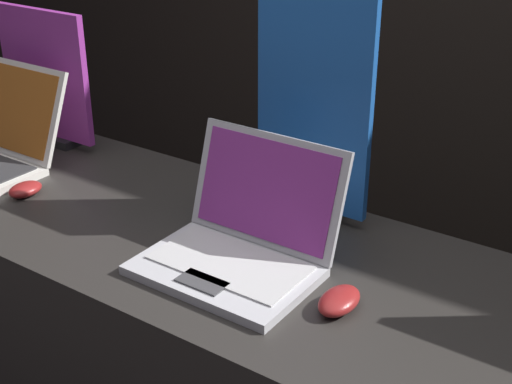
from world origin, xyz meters
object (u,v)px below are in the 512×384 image
Objects in this scene: mouse_front at (25,189)px; mouse_middle at (339,301)px; promo_stand_front at (46,81)px; promo_stand_middle at (313,114)px; laptop_middle at (241,238)px.

mouse_front is 0.82× the size of mouse_middle.
promo_stand_front reaches higher than mouse_front.
promo_stand_middle reaches higher than mouse_front.
mouse_front is 0.23× the size of promo_stand_front.
promo_stand_middle is (0.00, 0.28, 0.19)m from laptop_middle.
mouse_middle is (0.90, 0.01, 0.00)m from mouse_front.
promo_stand_middle is at bearing 90.00° from laptop_middle.
promo_stand_middle is (0.88, 0.03, 0.06)m from promo_stand_front.
laptop_middle reaches higher than mouse_middle.
mouse_front is at bearing -179.30° from mouse_middle.
laptop_middle is at bearing -15.92° from promo_stand_front.
promo_stand_middle reaches higher than promo_stand_front.
mouse_middle is at bearing -7.28° from laptop_middle.
laptop_middle is 0.34m from promo_stand_middle.
mouse_middle is (1.13, -0.28, -0.17)m from promo_stand_front.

